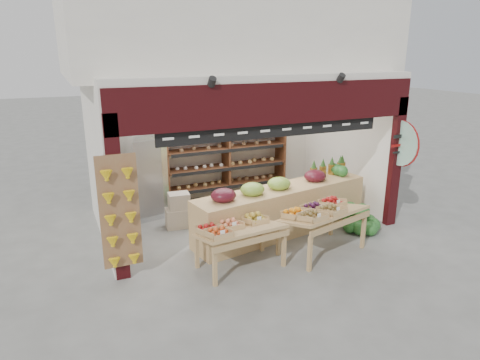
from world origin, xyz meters
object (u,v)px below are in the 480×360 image
(cardboard_stack, at_px, (189,213))
(watermelon_pile, at_px, (361,221))
(display_table_left, at_px, (234,229))
(display_table_right, at_px, (320,212))
(refrigerator, at_px, (145,175))
(mid_counter, at_px, (282,208))
(back_shelving, at_px, (226,151))

(cardboard_stack, distance_m, watermelon_pile, 3.52)
(display_table_left, xyz_separation_m, display_table_right, (1.61, -0.09, 0.07))
(refrigerator, distance_m, mid_counter, 3.05)
(back_shelving, bearing_deg, refrigerator, -167.24)
(back_shelving, relative_size, cardboard_stack, 2.95)
(cardboard_stack, distance_m, mid_counter, 1.95)
(display_table_left, xyz_separation_m, watermelon_pile, (2.94, 0.36, -0.48))
(back_shelving, distance_m, refrigerator, 2.15)
(refrigerator, bearing_deg, back_shelving, -0.03)
(cardboard_stack, xyz_separation_m, display_table_left, (0.14, -2.07, 0.42))
(cardboard_stack, bearing_deg, display_table_left, -86.19)
(back_shelving, bearing_deg, display_table_right, -84.18)
(watermelon_pile, bearing_deg, mid_counter, 159.30)
(mid_counter, xyz_separation_m, watermelon_pile, (1.50, -0.57, -0.30))
(refrigerator, distance_m, display_table_right, 3.89)
(display_table_left, distance_m, watermelon_pile, 3.00)
(display_table_right, height_order, watermelon_pile, display_table_right)
(cardboard_stack, relative_size, mid_counter, 0.27)
(refrigerator, bearing_deg, display_table_left, -87.10)
(back_shelving, distance_m, cardboard_stack, 2.14)
(refrigerator, relative_size, cardboard_stack, 1.81)
(back_shelving, bearing_deg, mid_counter, -85.96)
(watermelon_pile, bearing_deg, back_shelving, 118.83)
(back_shelving, height_order, cardboard_stack, back_shelving)
(cardboard_stack, height_order, display_table_right, display_table_right)
(watermelon_pile, bearing_deg, display_table_right, -161.19)
(cardboard_stack, distance_m, display_table_left, 2.12)
(display_table_left, height_order, display_table_right, display_table_right)
(cardboard_stack, bearing_deg, refrigerator, 128.19)
(refrigerator, xyz_separation_m, watermelon_pile, (3.76, -2.58, -0.73))
(watermelon_pile, bearing_deg, display_table_left, -172.96)
(display_table_left, height_order, watermelon_pile, display_table_left)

